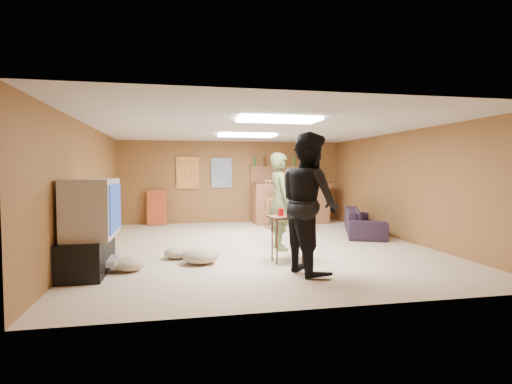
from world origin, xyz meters
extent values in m
plane|color=beige|center=(0.00, 0.00, 0.00)|extent=(7.00, 7.00, 0.00)
cube|color=silver|center=(0.00, 0.00, 2.20)|extent=(6.00, 7.00, 0.02)
cube|color=brown|center=(0.00, 3.50, 1.10)|extent=(6.00, 0.02, 2.20)
cube|color=brown|center=(0.00, -3.50, 1.10)|extent=(6.00, 0.02, 2.20)
cube|color=brown|center=(-3.00, 0.00, 1.10)|extent=(0.02, 7.00, 2.20)
cube|color=brown|center=(3.00, 0.00, 1.10)|extent=(0.02, 7.00, 2.20)
cube|color=black|center=(-2.72, -1.50, 0.25)|extent=(0.55, 1.30, 0.50)
cube|color=#B2B2B7|center=(-2.50, -1.50, 0.15)|extent=(0.35, 0.50, 0.08)
cube|color=#B2B2B7|center=(-2.65, -1.50, 0.90)|extent=(0.60, 1.10, 0.80)
cube|color=navy|center=(-2.34, -1.50, 0.90)|extent=(0.02, 0.95, 0.65)
cube|color=brown|center=(1.50, 2.95, 0.55)|extent=(2.00, 0.60, 1.10)
cube|color=#411E14|center=(1.50, 2.70, 1.10)|extent=(2.10, 0.12, 0.05)
cube|color=brown|center=(1.50, 3.40, 1.50)|extent=(2.00, 0.18, 0.05)
cube|color=brown|center=(1.50, 3.42, 1.20)|extent=(2.00, 0.14, 0.60)
cube|color=#BF3F26|center=(-1.20, 3.46, 1.35)|extent=(0.60, 0.03, 0.85)
cube|color=#334C99|center=(-0.30, 3.46, 1.35)|extent=(0.55, 0.03, 0.80)
cube|color=#B24320|center=(-2.00, 3.30, 0.45)|extent=(0.50, 0.26, 0.91)
cube|color=white|center=(0.00, -1.50, 2.17)|extent=(1.20, 0.60, 0.04)
cube|color=white|center=(0.00, 1.20, 2.17)|extent=(1.20, 0.60, 0.04)
imported|color=#5C663B|center=(0.32, -0.41, 0.87)|extent=(0.44, 0.65, 1.73)
imported|color=black|center=(0.29, -2.07, 0.97)|extent=(0.91, 1.07, 1.93)
imported|color=black|center=(2.57, 0.83, 0.29)|extent=(1.43, 2.11, 0.57)
cube|color=#411E14|center=(0.16, -1.42, 0.36)|extent=(0.60, 0.51, 0.72)
cylinder|color=red|center=(0.07, -1.39, 0.77)|extent=(0.09, 0.09, 0.12)
cylinder|color=red|center=(0.26, -1.52, 0.77)|extent=(0.10, 0.10, 0.10)
cylinder|color=navy|center=(0.28, -1.29, 0.77)|extent=(0.10, 0.10, 0.10)
ellipsoid|color=tan|center=(-1.15, -1.25, 0.12)|extent=(0.68, 0.68, 0.25)
ellipsoid|color=tan|center=(-1.49, -0.83, 0.09)|extent=(0.45, 0.45, 0.19)
ellipsoid|color=tan|center=(-2.17, -1.50, 0.10)|extent=(0.45, 0.45, 0.20)
camera|label=1|loc=(-1.51, -7.30, 1.41)|focal=28.00mm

